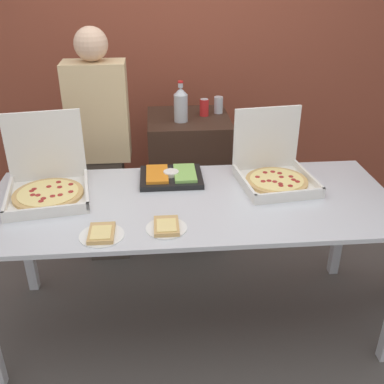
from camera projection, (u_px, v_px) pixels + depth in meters
The scene contains 13 objects.
ground_plane at pixel (192, 319), 2.82m from camera, with size 16.00×16.00×0.00m, color #514C47.
brick_wall_behind at pixel (175, 43), 3.68m from camera, with size 10.00×0.06×2.80m.
buffet_table at pixel (192, 215), 2.47m from camera, with size 2.21×0.90×0.85m.
pizza_box_near_right at pixel (274, 170), 2.60m from camera, with size 0.45×0.47×0.40m.
pizza_box_far_left at pixel (47, 182), 2.46m from camera, with size 0.49×0.50×0.43m.
paper_plate_front_right at pixel (166, 227), 2.17m from camera, with size 0.20×0.20×0.03m.
paper_plate_front_center at pixel (102, 234), 2.11m from camera, with size 0.21×0.21×0.03m.
veggie_tray at pixel (171, 176), 2.65m from camera, with size 0.36×0.30×0.05m.
sideboard_podium at pixel (189, 178), 3.51m from camera, with size 0.60×0.59×0.99m.
soda_bottle at pixel (181, 104), 3.14m from camera, with size 0.10×0.10×0.29m.
soda_can_silver at pixel (218, 105), 3.34m from camera, with size 0.07×0.07×0.12m.
soda_can_colored at pixel (204, 107), 3.28m from camera, with size 0.07×0.07×0.12m.
person_guest_cap at pixel (101, 148), 3.07m from camera, with size 0.40×0.22×1.66m.
Camera 1 is at (-0.18, -2.13, 2.01)m, focal length 42.00 mm.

